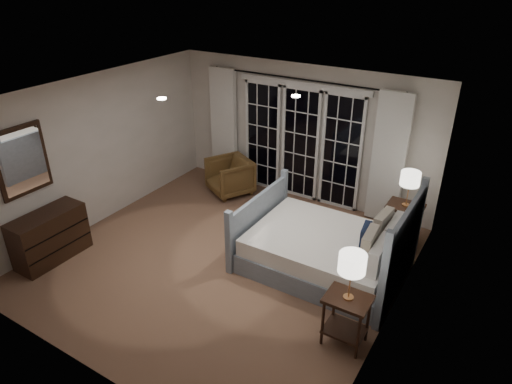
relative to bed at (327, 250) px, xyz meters
The scene contains 20 objects.
floor 1.56m from the bed, 157.73° to the right, with size 5.00×5.00×0.00m, color brown.
ceiling 2.66m from the bed, 157.73° to the right, with size 5.00×5.00×0.00m, color white.
wall_left 4.06m from the bed, behind, with size 0.02×5.00×2.50m, color silver.
wall_right 1.54m from the bed, 28.13° to the right, with size 0.02×5.00×2.50m, color silver.
wall_back 2.56m from the bed, 126.40° to the left, with size 5.00×0.02×2.50m, color silver.
wall_front 3.51m from the bed, 114.68° to the right, with size 5.00×0.02×2.50m, color silver.
french_doors 2.47m from the bed, 126.98° to the left, with size 2.50×0.04×2.20m.
curtain_rod 3.00m from the bed, 127.87° to the left, with size 0.03×0.03×3.50m, color black.
curtain_left 3.65m from the bed, 149.58° to the left, with size 0.55×0.10×2.25m, color silver.
curtain_right 1.99m from the bed, 82.58° to the left, with size 0.55×0.10×2.25m, color silver.
downlight_a 2.25m from the bed, behind, with size 0.12×0.12×0.01m, color white.
downlight_b 3.11m from the bed, 154.07° to the right, with size 0.12×0.12×0.01m, color white.
bed is the anchor object (origin of this frame).
nightstand_left 1.45m from the bed, 57.97° to the right, with size 0.51×0.41×0.66m.
nightstand_right 1.44m from the bed, 58.87° to the left, with size 0.54×0.43×0.70m.
lamp_left 1.66m from the bed, 57.97° to the right, with size 0.31×0.31×0.59m.
lamp_right 1.65m from the bed, 58.87° to the left, with size 0.29×0.29×0.57m.
armchair 2.90m from the bed, 153.50° to the left, with size 0.74×0.76×0.70m, color brown.
dresser 4.12m from the bed, 152.25° to the right, with size 0.46×1.08×0.77m.
mirror 4.50m from the bed, 153.70° to the right, with size 0.05×0.85×1.00m.
Camera 1 is at (3.41, -4.62, 4.07)m, focal length 32.00 mm.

